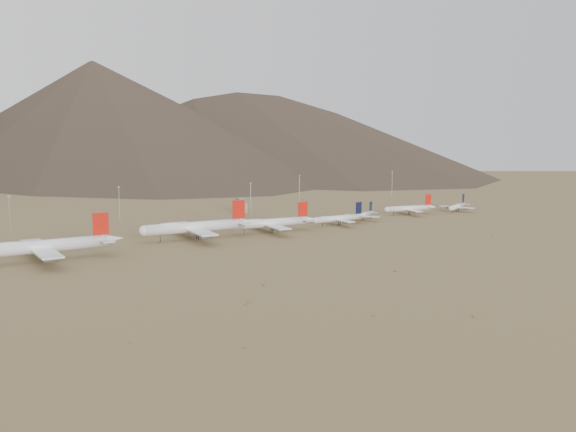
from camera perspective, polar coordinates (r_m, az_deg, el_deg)
ground at (r=402.93m, az=1.38°, el=-1.88°), size 3000.00×3000.00×0.00m
widebody_west at (r=352.29m, az=-20.88°, el=-2.52°), size 77.91×60.13×23.14m
widebody_centre at (r=397.74m, az=-8.20°, el=-0.95°), size 75.84×59.07×22.65m
widebody_east at (r=418.90m, az=-1.57°, el=-0.60°), size 63.18×49.31×18.90m
narrowbody_a at (r=451.59m, az=4.62°, el=-0.20°), size 46.50×33.56×15.35m
narrowbody_b at (r=477.08m, az=6.66°, el=0.10°), size 36.21×27.11×12.54m
narrowbody_c at (r=513.25m, az=10.78°, el=0.68°), size 45.89×33.93×15.51m
narrowbody_d at (r=541.80m, az=14.85°, el=0.85°), size 37.91×28.38×13.13m
control_tower at (r=516.32m, az=-4.23°, el=0.87°), size 8.00×8.00×12.00m
mast_far_west at (r=441.44m, az=-23.50°, el=0.19°), size 2.00×0.60×25.70m
mast_west at (r=483.27m, az=-14.77°, el=1.20°), size 2.00×0.60×25.70m
mast_centre at (r=500.80m, az=-3.34°, el=1.68°), size 2.00×0.60×25.70m
mast_east at (r=577.80m, az=1.01°, el=2.53°), size 2.00×0.60×25.70m
mast_far_east at (r=639.11m, az=9.23°, el=2.95°), size 2.00×0.60×25.70m
desert_scrub at (r=369.16m, az=19.92°, el=-3.22°), size 412.83×174.27×0.91m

